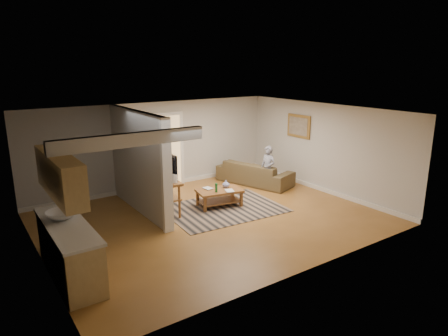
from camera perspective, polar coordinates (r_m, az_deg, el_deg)
The scene contains 11 objects.
ground at distance 9.53m, azimuth -1.66°, elevation -7.20°, with size 7.50×7.50×0.00m, color brown.
room_shell at distance 8.94m, azimuth -8.97°, elevation 0.97°, with size 7.54×6.02×2.52m.
area_rug at distance 10.11m, azimuth -0.08°, elevation -5.81°, with size 2.86×2.09×0.01m, color black.
sofa at distance 12.23m, azimuth 4.38°, elevation -2.20°, with size 2.31×0.90×0.68m, color #4C3C26.
coffee_table at distance 10.20m, azimuth -0.61°, elevation -3.62°, with size 1.23×0.86×0.67m.
tv_console at distance 9.79m, azimuth -8.64°, elevation -1.87°, with size 0.64×1.42×1.19m.
speaker_left at distance 9.76m, azimuth -9.50°, elevation -3.40°, with size 0.11×0.11×1.11m, color black.
speaker_right at distance 11.55m, azimuth -9.45°, elevation -0.47°, with size 0.11×0.11×1.13m, color black.
toy_basket at distance 11.04m, azimuth -10.55°, elevation -3.41°, with size 0.45×0.45×0.40m.
child at distance 11.64m, azimuth 6.18°, elevation -3.14°, with size 0.47×0.31×1.29m, color slate.
toddler at distance 11.05m, azimuth -10.41°, elevation -4.29°, with size 0.44×0.35×0.91m, color #1E1E3F.
Camera 1 is at (-4.77, -7.44, 3.56)m, focal length 32.00 mm.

